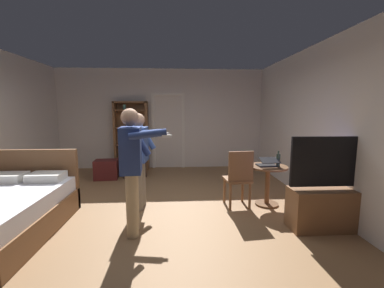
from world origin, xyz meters
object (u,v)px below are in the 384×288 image
Objects in this scene: suitcase_dark at (134,169)px; suitcase_small at (106,169)px; laptop at (268,163)px; side_table at (268,179)px; bookshelf at (132,133)px; wooden_chair at (239,176)px; bottle_on_table at (278,160)px; person_striped_shirt at (140,154)px; tv_flatscreen at (329,202)px; person_blue_shirt at (132,163)px; bed at (3,213)px.

suitcase_small is at bearing 179.33° from suitcase_dark.
laptop is 3.37m from suitcase_dark.
side_table is 1.30× the size of suitcase_small.
bookshelf is 3.40× the size of suitcase_dark.
side_table is 0.55m from wooden_chair.
bottle_on_table is (2.97, -2.91, -0.20)m from bookshelf.
side_table is at bearing -0.57° from person_striped_shirt.
person_striped_shirt is at bearing 161.04° from tv_flatscreen.
bottle_on_table is at bearing -29.74° from side_table.
bottle_on_table is at bearing 19.00° from person_blue_shirt.
laptop is 0.18m from bottle_on_table.
tv_flatscreen reaches higher than side_table.
suitcase_dark is at bearing 137.36° from tv_flatscreen.
person_blue_shirt reaches higher than bottle_on_table.
bookshelf is 2.70× the size of side_table.
bottle_on_table reaches higher than side_table.
side_table is 0.44× the size of person_striped_shirt.
suitcase_small is (-3.28, 1.85, -0.24)m from side_table.
wooden_chair is at bearing -40.12° from suitcase_small.
suitcase_dark is at bearing -76.87° from bookshelf.
laptop is at bearing -122.62° from side_table.
person_blue_shirt is at bearing -158.02° from side_table.
wooden_chair is at bearing 12.42° from bed.
laptop is 0.20× the size of person_blue_shirt.
bed is 5.65× the size of laptop.
side_table is (2.83, -2.83, -0.54)m from bookshelf.
bookshelf is 3.74m from wooden_chair.
bottle_on_table is 0.16× the size of person_blue_shirt.
person_blue_shirt reaches higher than bed.
bookshelf reaches higher than person_blue_shirt.
person_striped_shirt is at bearing 26.59° from bed.
wooden_chair is 3.00m from suitcase_dark.
bottle_on_table reaches higher than suitcase_dark.
bottle_on_table is at bearing 0.69° from wooden_chair.
wooden_chair is 0.59× the size of person_blue_shirt.
person_blue_shirt is at bearing -1.49° from bed.
laptop is at bearing -45.66° from bookshelf.
bookshelf reaches higher than wooden_chair.
person_blue_shirt reaches higher than laptop.
person_blue_shirt is at bearing -79.71° from bookshelf.
bookshelf is 3.76m from person_blue_shirt.
wooden_chair is (-0.53, -0.09, 0.07)m from side_table.
bed is at bearing -106.18° from bookshelf.
bookshelf is at bearing 135.64° from bottle_on_table.
tv_flatscreen is at bearing -59.39° from side_table.
person_blue_shirt is at bearing -158.76° from laptop.
bed reaches higher than side_table.
person_striped_shirt is at bearing 179.43° from side_table.
tv_flatscreen is 1.37m from wooden_chair.
suitcase_dark is 1.03× the size of suitcase_small.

